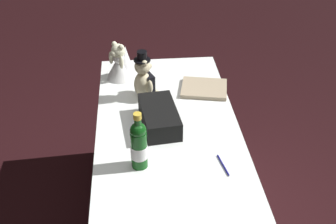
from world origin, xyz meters
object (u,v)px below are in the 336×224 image
object	(u,v)px
teddy_bear_bride	(121,62)
champagne_bottle	(139,144)
signing_pen	(223,166)
guestbook	(204,88)
gift_case_black	(159,117)
teddy_bear_groom	(144,79)

from	to	relation	value
teddy_bear_bride	champagne_bottle	bearing A→B (deg)	5.75
champagne_bottle	signing_pen	xyz separation A→B (m)	(0.04, 0.40, -0.12)
champagne_bottle	guestbook	distance (m)	0.78
signing_pen	guestbook	distance (m)	0.69
teddy_bear_bride	gift_case_black	distance (m)	0.58
teddy_bear_groom	guestbook	distance (m)	0.38
gift_case_black	guestbook	world-z (taller)	gift_case_black
teddy_bear_groom	teddy_bear_bride	bearing A→B (deg)	-150.46
teddy_bear_bride	gift_case_black	xyz separation A→B (m)	(0.54, 0.20, -0.05)
champagne_bottle	gift_case_black	distance (m)	0.35
champagne_bottle	signing_pen	world-z (taller)	champagne_bottle
signing_pen	champagne_bottle	bearing A→B (deg)	-96.23
gift_case_black	guestbook	distance (m)	0.45
teddy_bear_bride	champagne_bottle	xyz separation A→B (m)	(0.86, 0.09, 0.02)
teddy_bear_bride	gift_case_black	bearing A→B (deg)	20.66
teddy_bear_bride	signing_pen	distance (m)	1.03
teddy_bear_bride	signing_pen	xyz separation A→B (m)	(0.90, 0.48, -0.10)
champagne_bottle	signing_pen	distance (m)	0.42
champagne_bottle	guestbook	bearing A→B (deg)	147.46
champagne_bottle	gift_case_black	bearing A→B (deg)	159.76
champagne_bottle	signing_pen	bearing A→B (deg)	83.77
teddy_bear_groom	gift_case_black	xyz separation A→B (m)	(0.30, 0.07, -0.06)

